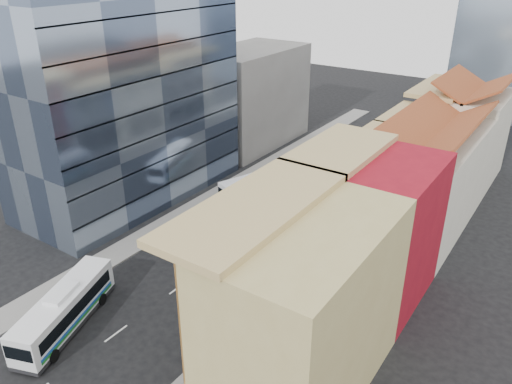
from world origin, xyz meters
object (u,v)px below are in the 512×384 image
Objects in this scene: bus_left_near at (65,309)px; bus_right at (265,253)px; bus_left_far at (259,186)px; office_tower at (120,69)px; shophouse_tan at (305,310)px.

bus_right is at bearing 40.83° from bus_left_near.
bus_left_far is at bearing 70.74° from bus_left_near.
bus_left_near is at bearing -55.78° from office_tower.
office_tower is 20.15m from bus_left_far.
office_tower is 2.65× the size of bus_right.
bus_left_near is at bearing -162.63° from shophouse_tan.
bus_left_far is at bearing 130.65° from bus_right.
office_tower is 27.12m from bus_left_near.
bus_left_far is at bearing 30.25° from office_tower.
bus_left_far is (-17.99, 21.59, -4.40)m from shophouse_tan.
shophouse_tan reaches higher than bus_left_far.
office_tower is 3.00× the size of bus_left_far.
bus_left_far is at bearing 129.82° from shophouse_tan.
shophouse_tan reaches higher than bus_right.
bus_left_near is 17.29m from bus_right.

